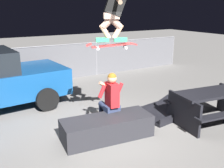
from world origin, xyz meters
The scene contains 8 objects.
ground_plane centered at (0.00, 0.00, 0.00)m, with size 40.00×40.00×0.00m, color slate.
ledge_box_main centered at (-0.17, -0.20, 0.22)m, with size 1.84×0.68×0.45m, color #28282D.
person_sitting_on_ledge centered at (0.11, 0.17, 0.70)m, with size 0.60×0.77×1.28m.
skateboard centered at (0.11, 0.10, 1.85)m, with size 1.02×0.57×0.13m.
skater_airborne centered at (0.16, 0.07, 2.53)m, with size 0.63×0.85×1.12m.
kicker_ramp centered at (1.63, 0.12, 0.06)m, with size 1.38×1.03×0.40m.
picnic_table_back centered at (2.28, -0.73, 0.50)m, with size 1.87×1.56×0.75m.
fence_back centered at (0.00, 4.55, 0.70)m, with size 12.05×0.05×1.30m.
Camera 1 is at (-2.49, -4.39, 2.58)m, focal length 41.47 mm.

